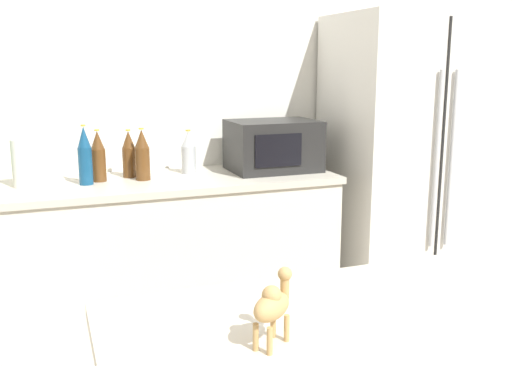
{
  "coord_description": "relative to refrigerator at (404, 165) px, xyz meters",
  "views": [
    {
      "loc": [
        -0.99,
        -0.51,
        1.47
      ],
      "look_at": [
        -0.28,
        1.4,
        1.05
      ],
      "focal_mm": 40.0,
      "sensor_mm": 36.0,
      "label": 1
    }
  ],
  "objects": [
    {
      "name": "back_bottle_3",
      "position": [
        -1.77,
        0.1,
        0.14
      ],
      "size": [
        0.07,
        0.07,
        0.27
      ],
      "color": "brown",
      "rests_on": "back_counter"
    },
    {
      "name": "back_bottle_4",
      "position": [
        -1.56,
        0.05,
        0.14
      ],
      "size": [
        0.08,
        0.08,
        0.27
      ],
      "color": "brown",
      "rests_on": "back_counter"
    },
    {
      "name": "back_bottle_0",
      "position": [
        -1.29,
        0.15,
        0.12
      ],
      "size": [
        0.08,
        0.08,
        0.24
      ],
      "color": "#B2B7BC",
      "rests_on": "back_counter"
    },
    {
      "name": "paper_towel_roll",
      "position": [
        -2.12,
        0.08,
        0.13
      ],
      "size": [
        0.11,
        0.11,
        0.23
      ],
      "color": "white",
      "rests_on": "back_counter"
    },
    {
      "name": "back_bottle_1",
      "position": [
        -1.84,
        0.04,
        0.15
      ],
      "size": [
        0.07,
        0.07,
        0.3
      ],
      "color": "navy",
      "rests_on": "back_counter"
    },
    {
      "name": "camel_figurine",
      "position": [
        -1.66,
        -1.97,
        0.18
      ],
      "size": [
        0.1,
        0.09,
        0.13
      ],
      "color": "tan",
      "rests_on": "bar_counter"
    },
    {
      "name": "back_bottle_2",
      "position": [
        -1.61,
        0.15,
        0.13
      ],
      "size": [
        0.07,
        0.07,
        0.25
      ],
      "color": "brown",
      "rests_on": "back_counter"
    },
    {
      "name": "back_counter",
      "position": [
        -1.51,
        0.06,
        -0.43
      ],
      "size": [
        1.93,
        0.63,
        0.89
      ],
      "color": "silver",
      "rests_on": "ground_plane"
    },
    {
      "name": "wall_back",
      "position": [
        -1.03,
        0.39,
        0.4
      ],
      "size": [
        8.0,
        0.06,
        2.55
      ],
      "color": "white",
      "rests_on": "ground_plane"
    },
    {
      "name": "refrigerator",
      "position": [
        0.0,
        0.0,
        0.0
      ],
      "size": [
        0.86,
        0.7,
        1.75
      ],
      "color": "silver",
      "rests_on": "ground_plane"
    },
    {
      "name": "microwave",
      "position": [
        -0.82,
        0.07,
        0.15
      ],
      "size": [
        0.48,
        0.37,
        0.28
      ],
      "color": "black",
      "rests_on": "back_counter"
    }
  ]
}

